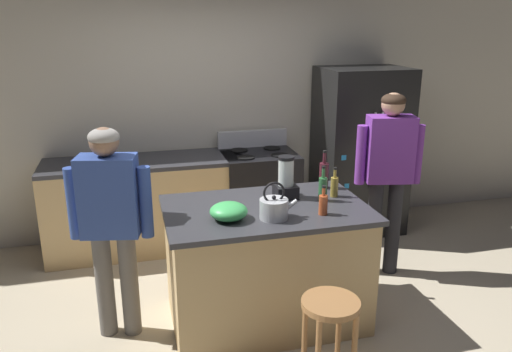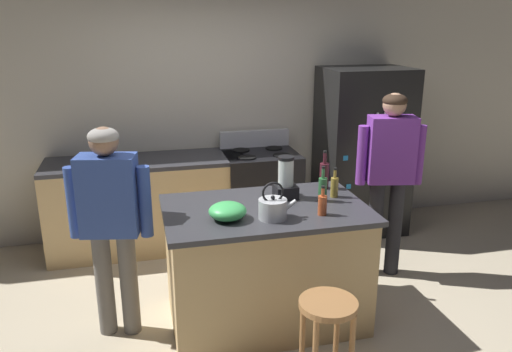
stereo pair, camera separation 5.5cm
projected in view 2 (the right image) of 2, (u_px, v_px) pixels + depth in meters
ground_plane at (265, 318)px, 4.00m from camera, size 14.00×14.00×0.00m
back_wall at (220, 108)px, 5.41m from camera, size 8.00×0.10×2.70m
kitchen_island at (265, 264)px, 3.86m from camera, size 1.50×0.95×0.94m
back_counter_run at (151, 204)px, 5.12m from camera, size 2.00×0.64×0.94m
refrigerator at (362, 151)px, 5.46m from camera, size 0.90×0.73×1.79m
stove_range at (261, 195)px, 5.35m from camera, size 0.76×0.65×1.12m
person_by_island_left at (110, 214)px, 3.55m from camera, size 0.60×0.30×1.58m
person_by_sink_right at (389, 168)px, 4.42m from camera, size 0.60×0.30×1.68m
bar_stool at (327, 321)px, 3.08m from camera, size 0.36×0.36×0.64m
blender_appliance at (286, 180)px, 3.88m from camera, size 0.17×0.17×0.33m
bottle_olive_oil at (323, 188)px, 3.82m from camera, size 0.07×0.07×0.28m
bottle_cooking_sauce at (322, 204)px, 3.56m from camera, size 0.06×0.06×0.22m
bottle_wine at (324, 175)px, 4.11m from camera, size 0.08×0.08×0.32m
bottle_vinegar at (334, 186)px, 3.91m from camera, size 0.06×0.06×0.24m
mixing_bowl at (228, 211)px, 3.48m from camera, size 0.26×0.26×0.12m
tea_kettle at (273, 208)px, 3.49m from camera, size 0.28×0.20×0.27m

